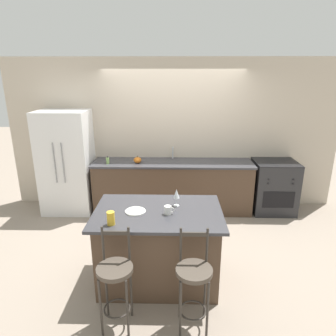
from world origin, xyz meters
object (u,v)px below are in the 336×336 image
(bar_stool_far, at_px, (194,280))
(tumbler_cup, at_px, (111,218))
(dinner_plate, at_px, (135,211))
(refrigerator, at_px, (67,162))
(bar_stool_near, at_px, (115,278))
(wine_glass, at_px, (176,194))
(pumpkin_decoration, at_px, (138,160))
(oven_range, at_px, (273,187))
(coffee_mug, at_px, (168,210))
(soap_bottle, at_px, (108,161))

(bar_stool_far, relative_size, tumbler_cup, 7.24)
(bar_stool_far, relative_size, dinner_plate, 4.44)
(refrigerator, relative_size, bar_stool_near, 1.75)
(bar_stool_far, relative_size, wine_glass, 4.92)
(bar_stool_far, distance_m, pumpkin_decoration, 2.78)
(tumbler_cup, bearing_deg, pumpkin_decoration, 89.67)
(oven_range, bearing_deg, pumpkin_decoration, -178.29)
(oven_range, xyz_separation_m, bar_stool_near, (-2.36, -2.69, 0.09))
(pumpkin_decoration, bearing_deg, refrigerator, 177.64)
(refrigerator, xyz_separation_m, coffee_mug, (1.85, -2.03, 0.06))
(pumpkin_decoration, bearing_deg, soap_bottle, -174.00)
(oven_range, height_order, bar_stool_far, bar_stool_far)
(bar_stool_far, relative_size, pumpkin_decoration, 7.70)
(coffee_mug, bearing_deg, oven_range, 47.68)
(oven_range, xyz_separation_m, soap_bottle, (-2.96, -0.13, 0.51))
(wine_glass, relative_size, coffee_mug, 1.85)
(coffee_mug, height_order, soap_bottle, soap_bottle)
(refrigerator, height_order, oven_range, refrigerator)
(bar_stool_near, bearing_deg, pumpkin_decoration, 91.84)
(wine_glass, distance_m, coffee_mug, 0.26)
(refrigerator, distance_m, oven_range, 3.74)
(coffee_mug, relative_size, tumbler_cup, 0.80)
(bar_stool_near, distance_m, soap_bottle, 2.66)
(oven_range, height_order, tumbler_cup, tumbler_cup)
(bar_stool_near, bearing_deg, coffee_mug, 52.36)
(oven_range, distance_m, dinner_plate, 3.04)
(refrigerator, xyz_separation_m, dinner_plate, (1.48, -1.98, 0.02))
(bar_stool_near, distance_m, wine_glass, 1.17)
(coffee_mug, bearing_deg, dinner_plate, 172.59)
(tumbler_cup, bearing_deg, soap_bottle, 102.96)
(bar_stool_near, distance_m, tumbler_cup, 0.59)
(bar_stool_near, distance_m, bar_stool_far, 0.75)
(refrigerator, xyz_separation_m, oven_range, (3.72, 0.02, -0.44))
(wine_glass, bearing_deg, bar_stool_near, -124.25)
(refrigerator, distance_m, tumbler_cup, 2.61)
(tumbler_cup, bearing_deg, dinner_plate, 54.51)
(bar_stool_far, relative_size, coffee_mug, 9.09)
(oven_range, distance_m, bar_stool_far, 3.14)
(wine_glass, bearing_deg, bar_stool_far, -79.31)
(refrigerator, distance_m, soap_bottle, 0.77)
(coffee_mug, relative_size, soap_bottle, 0.85)
(coffee_mug, distance_m, pumpkin_decoration, 2.06)
(bar_stool_near, relative_size, soap_bottle, 7.74)
(dinner_plate, bearing_deg, tumbler_cup, -125.49)
(oven_range, relative_size, pumpkin_decoration, 6.93)
(wine_glass, xyz_separation_m, coffee_mug, (-0.09, -0.22, -0.10))
(bar_stool_near, relative_size, tumbler_cup, 7.24)
(bar_stool_near, distance_m, dinner_plate, 0.79)
(bar_stool_far, bearing_deg, oven_range, 59.21)
(refrigerator, distance_m, dinner_plate, 2.47)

